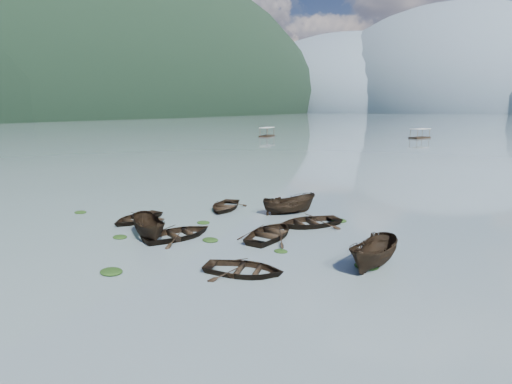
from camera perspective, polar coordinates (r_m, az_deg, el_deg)
The scene contains 23 objects.
ground_plane at distance 20.98m, azimuth -16.79°, elevation -11.28°, with size 2400.00×2400.00×0.00m, color slate.
left_ridge_far at distance 560.00m, azimuth -32.76°, elevation 9.20°, with size 560.00×1400.00×380.00m, color black.
haze_mtn_a at distance 953.41m, azimuth 13.22°, elevation 11.08°, with size 520.00×520.00×280.00m, color #475666.
haze_mtn_b at distance 916.12m, azimuth 25.47°, elevation 10.24°, with size 520.00×520.00×340.00m, color #475666.
rowboat_0 at distance 30.43m, azimuth -16.64°, elevation -4.01°, with size 2.92×4.09×0.85m, color black.
rowboat_1 at distance 26.00m, azimuth -11.04°, elevation -6.43°, with size 3.22×4.51×0.93m, color black.
rowboat_2 at distance 26.32m, azimuth -14.89°, elevation -6.39°, with size 1.65×4.40×1.70m, color black.
rowboat_3 at distance 25.65m, azimuth 2.14°, elevation -6.47°, with size 3.31×4.64×0.96m, color black.
rowboat_4 at distance 20.29m, azimuth -1.77°, elevation -11.57°, with size 2.91×4.07×0.84m, color black.
rowboat_5 at distance 21.94m, azimuth 16.45°, elevation -10.21°, with size 1.67×4.45×1.72m, color black.
rowboat_6 at distance 32.69m, azimuth -4.46°, elevation -2.45°, with size 3.07×4.30×0.89m, color black.
rowboat_7 at distance 28.33m, azimuth 7.61°, elevation -4.78°, with size 3.29×4.61×0.96m, color black.
rowboat_8 at distance 31.36m, azimuth 4.75°, elevation -3.08°, with size 1.66×4.42×1.71m, color black.
weed_clump_0 at distance 26.96m, azimuth -18.87°, elevation -6.20°, with size 0.98×0.80×0.21m, color black.
weed_clump_1 at distance 25.11m, azimuth -6.55°, elevation -6.95°, with size 1.06×0.85×0.23m, color black.
weed_clump_2 at distance 21.59m, azimuth -19.96°, elevation -10.82°, with size 1.23×0.98×0.27m, color black.
weed_clump_3 at distance 23.19m, azimuth 3.56°, elevation -8.51°, with size 0.82×0.69×0.18m, color black.
weed_clump_4 at distance 21.77m, azimuth 15.49°, elevation -10.34°, with size 1.27×1.00×0.26m, color black.
weed_clump_5 at distance 34.34m, azimuth -23.78°, elevation -2.75°, with size 1.02×0.82×0.21m, color black.
weed_clump_6 at distance 28.91m, azimuth -7.53°, elevation -4.44°, with size 0.97×0.81×0.20m, color black.
weed_clump_7 at distance 29.74m, azimuth 11.76°, elevation -4.13°, with size 1.14×0.91×0.25m, color black.
pontoon_left at distance 116.90m, azimuth 1.59°, elevation 7.91°, with size 2.77×6.64×2.55m, color black, non-canonical shape.
pontoon_centre at distance 119.03m, azimuth 22.34°, elevation 7.11°, with size 2.72×6.53×2.50m, color black, non-canonical shape.
Camera 1 is at (14.29, -13.07, 8.07)m, focal length 28.00 mm.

